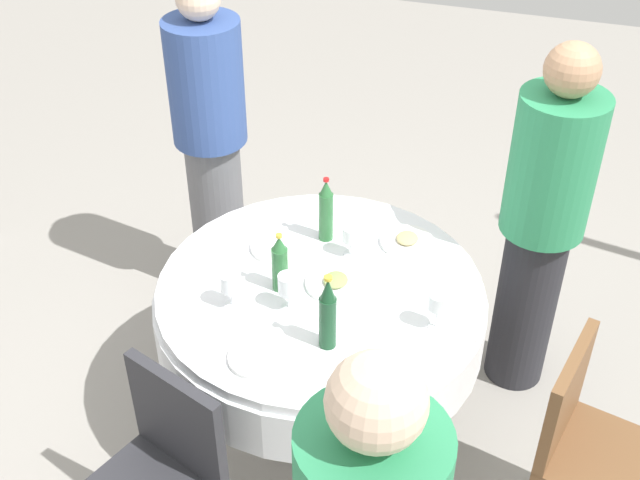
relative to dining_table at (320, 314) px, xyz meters
name	(u,v)px	position (x,y,z in m)	size (l,w,h in m)	color
ground_plane	(320,415)	(0.00, 0.00, -0.59)	(10.00, 10.00, 0.00)	gray
dining_table	(320,314)	(0.00, 0.00, 0.00)	(1.29, 1.29, 0.74)	white
bottle_green_rear	(326,211)	(0.30, 0.07, 0.29)	(0.06, 0.06, 0.29)	#2D6B38
bottle_green_east	(280,264)	(-0.06, 0.14, 0.27)	(0.06, 0.06, 0.25)	#2D6B38
bottle_dark_green_inner	(328,314)	(-0.30, -0.12, 0.29)	(0.06, 0.06, 0.31)	#194728
wine_glass_north	(230,283)	(-0.21, 0.28, 0.26)	(0.08, 0.08, 0.15)	white
wine_glass_near	(288,286)	(-0.16, 0.07, 0.26)	(0.08, 0.08, 0.15)	white
wine_glass_front	(438,303)	(-0.10, -0.47, 0.27)	(0.07, 0.07, 0.15)	white
wine_glass_mid	(351,235)	(0.22, -0.06, 0.25)	(0.07, 0.07, 0.13)	white
plate_far	(278,247)	(0.17, 0.23, 0.16)	(0.22, 0.22, 0.02)	white
plate_right	(336,283)	(0.02, -0.06, 0.16)	(0.23, 0.23, 0.04)	white
plate_left	(407,241)	(0.36, -0.26, 0.16)	(0.22, 0.22, 0.04)	white
plate_outer	(258,357)	(-0.44, 0.09, 0.16)	(0.21, 0.21, 0.02)	white
fork_east	(374,322)	(-0.14, -0.25, 0.15)	(0.18, 0.02, 0.01)	silver
spoon_inner	(217,250)	(0.08, 0.47, 0.15)	(0.18, 0.02, 0.01)	silver
person_rear	(211,142)	(0.70, 0.75, 0.27)	(0.34, 0.34, 1.63)	slate
person_east	(542,223)	(0.52, -0.77, 0.25)	(0.34, 0.34, 1.61)	#26262B
chair_front	(160,469)	(-0.82, 0.30, -0.07)	(0.51, 0.51, 0.87)	#2D2D33
chair_mid	(587,438)	(-0.26, -1.05, -0.07)	(0.48, 0.48, 0.87)	brown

